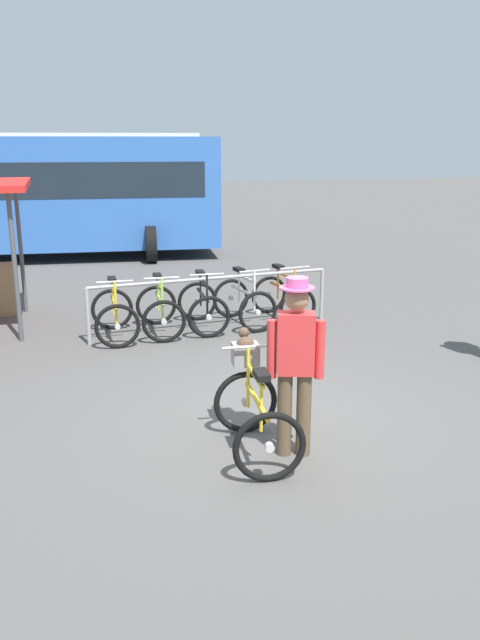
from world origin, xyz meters
The scene contains 10 objects.
ground_plane centered at (0.00, 0.00, 0.00)m, with size 80.00×80.00×0.00m, color #514F4C.
bike_rack_rail centered at (0.32, 3.41, 0.68)m, with size 3.91×0.23×0.88m.
racked_bike_yellow centered at (-1.20, 3.52, 0.37)m, with size 0.73×1.12×0.97m.
racked_bike_lime centered at (-0.50, 3.55, 0.37)m, with size 0.77×1.17×0.98m.
racked_bike_black centered at (0.20, 3.58, 0.37)m, with size 0.77×1.17×0.97m.
racked_bike_white centered at (0.90, 3.61, 0.37)m, with size 0.77×1.16×0.97m.
racked_bike_orange centered at (1.60, 3.64, 0.37)m, with size 0.75×1.17×0.98m.
featured_bicycle centered at (-0.48, -0.60, 0.49)m, with size 0.80×1.24×1.09m.
person_with_featured_bike centered at (-0.16, -0.82, 0.95)m, with size 0.50×0.32×1.72m.
bus_distant centered at (-2.39, 11.38, 1.74)m, with size 10.27×4.43×3.08m.
Camera 1 is at (-2.49, -5.96, 2.89)m, focal length 36.23 mm.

